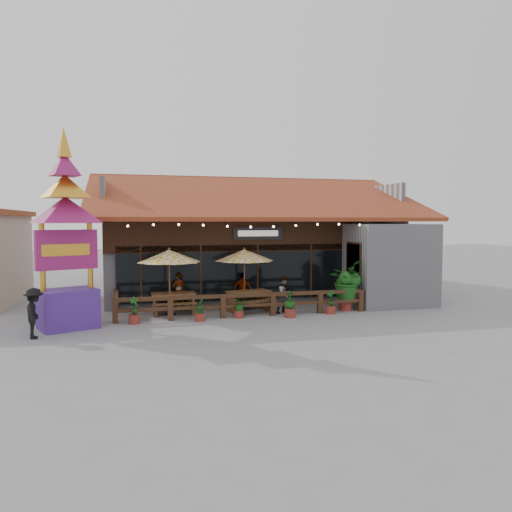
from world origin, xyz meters
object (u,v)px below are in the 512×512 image
object	(u,v)px
umbrella_left	(169,256)
thai_sign_tower	(66,215)
picnic_table_left	(173,300)
picnic_table_right	(249,297)
pedestrian	(34,313)
umbrella_right	(244,255)
tropical_plant	(346,281)

from	to	relation	value
umbrella_left	thai_sign_tower	size ratio (longest dim) A/B	0.37
umbrella_left	picnic_table_left	bearing A→B (deg)	62.09
picnic_table_right	pedestrian	size ratio (longest dim) A/B	1.31
umbrella_right	thai_sign_tower	bearing A→B (deg)	-163.39
thai_sign_tower	pedestrian	world-z (taller)	thai_sign_tower
umbrella_right	tropical_plant	distance (m)	4.38
picnic_table_left	umbrella_right	bearing A→B (deg)	1.93
umbrella_left	thai_sign_tower	xyz separation A→B (m)	(-3.63, -1.59, 1.59)
umbrella_right	umbrella_left	bearing A→B (deg)	-172.27
pedestrian	picnic_table_left	bearing A→B (deg)	-59.61
tropical_plant	picnic_table_left	bearing A→B (deg)	171.51
umbrella_left	tropical_plant	xyz separation A→B (m)	(7.23, -0.73, -1.13)
picnic_table_left	tropical_plant	distance (m)	7.17
thai_sign_tower	tropical_plant	size ratio (longest dim) A/B	3.51
umbrella_right	picnic_table_right	distance (m)	1.76
thai_sign_tower	umbrella_left	bearing A→B (deg)	23.71
umbrella_right	picnic_table_right	size ratio (longest dim) A/B	1.25
umbrella_right	picnic_table_right	xyz separation A→B (m)	(0.09, -0.38, -1.72)
umbrella_right	pedestrian	world-z (taller)	umbrella_right
umbrella_right	thai_sign_tower	xyz separation A→B (m)	(-6.77, -2.02, 1.64)
umbrella_left	picnic_table_left	world-z (taller)	umbrella_left
picnic_table_right	tropical_plant	world-z (taller)	tropical_plant
umbrella_left	umbrella_right	size ratio (longest dim) A/B	1.02
umbrella_right	tropical_plant	xyz separation A→B (m)	(4.09, -1.15, -1.08)
picnic_table_left	thai_sign_tower	world-z (taller)	thai_sign_tower
picnic_table_right	tropical_plant	bearing A→B (deg)	-10.88
umbrella_right	pedestrian	bearing A→B (deg)	-156.31
thai_sign_tower	pedestrian	xyz separation A→B (m)	(-0.87, -1.34, -3.12)
umbrella_left	umbrella_right	distance (m)	3.17
umbrella_left	picnic_table_left	size ratio (longest dim) A/B	1.54
umbrella_left	picnic_table_left	xyz separation A→B (m)	(0.17, 0.33, -1.77)
umbrella_right	picnic_table_left	world-z (taller)	umbrella_right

